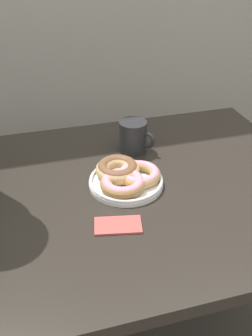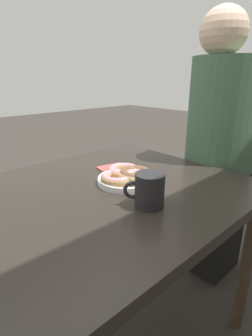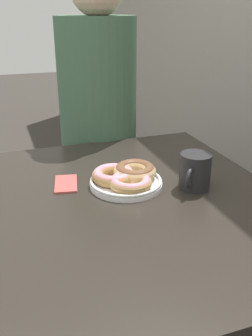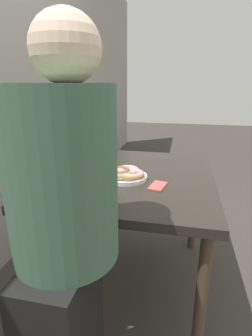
{
  "view_description": "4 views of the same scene",
  "coord_description": "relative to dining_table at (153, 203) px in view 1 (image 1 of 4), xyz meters",
  "views": [
    {
      "loc": [
        -0.33,
        -0.65,
        1.37
      ],
      "look_at": [
        -0.08,
        0.23,
        0.78
      ],
      "focal_mm": 40.0,
      "sensor_mm": 36.0,
      "label": 1
    },
    {
      "loc": [
        0.56,
        0.93,
        1.11
      ],
      "look_at": [
        -0.08,
        0.23,
        0.78
      ],
      "focal_mm": 28.0,
      "sensor_mm": 36.0,
      "label": 2
    },
    {
      "loc": [
        0.9,
        -0.11,
        1.22
      ],
      "look_at": [
        -0.08,
        0.23,
        0.78
      ],
      "focal_mm": 40.0,
      "sensor_mm": 36.0,
      "label": 3
    },
    {
      "loc": [
        -1.34,
        -0.04,
        1.19
      ],
      "look_at": [
        -0.08,
        0.23,
        0.78
      ],
      "focal_mm": 28.0,
      "sensor_mm": 36.0,
      "label": 4
    }
  ],
  "objects": [
    {
      "name": "dining_table",
      "position": [
        0.0,
        0.0,
        0.0
      ],
      "size": [
        1.02,
        0.88,
        0.72
      ],
      "color": "#28231E",
      "rests_on": "ground_plane"
    },
    {
      "name": "donut_plate",
      "position": [
        -0.09,
        0.01,
        0.11
      ],
      "size": [
        0.24,
        0.24,
        0.06
      ],
      "color": "white",
      "rests_on": "dining_table"
    },
    {
      "name": "coffee_mug",
      "position": [
        -0.0,
        0.2,
        0.13
      ],
      "size": [
        0.11,
        0.11,
        0.11
      ],
      "color": "#232326",
      "rests_on": "dining_table"
    },
    {
      "name": "napkin",
      "position": [
        -0.15,
        -0.16,
        0.08
      ],
      "size": [
        0.13,
        0.09,
        0.01
      ],
      "color": "#BC4C47",
      "rests_on": "dining_table"
    }
  ]
}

